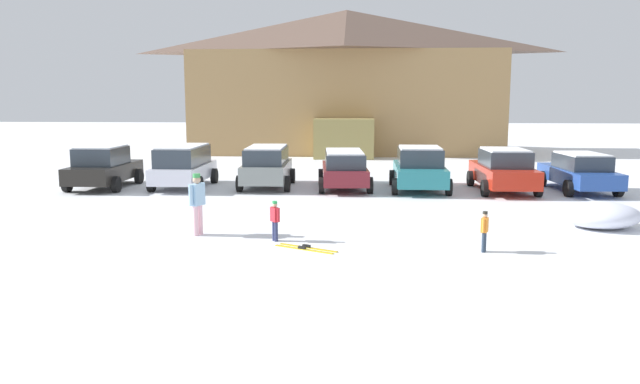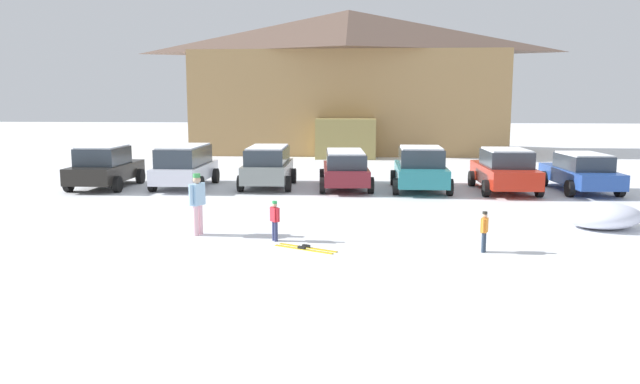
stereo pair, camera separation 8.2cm
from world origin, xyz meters
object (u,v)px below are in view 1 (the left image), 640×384
at_px(parked_white_suv, 184,165).
at_px(parked_blue_hatchback, 579,172).
at_px(pair_of_skis, 306,248).
at_px(skier_child_in_red_jacket, 275,219).
at_px(ski_lodge, 346,81).
at_px(parked_red_sedan, 503,170).
at_px(parked_teal_hatchback, 419,168).
at_px(skier_child_in_orange_jacket, 485,229).
at_px(plowed_snow_pile, 600,215).
at_px(parked_grey_wagon, 267,165).
at_px(parked_black_sedan, 103,167).
at_px(skier_adult_in_blue_parka, 197,201).
at_px(parked_maroon_van, 344,168).

xyz_separation_m(parked_white_suv, parked_blue_hatchback, (15.86, -0.11, -0.14)).
distance_m(parked_blue_hatchback, pair_of_skis, 14.21).
bearing_deg(skier_child_in_red_jacket, ski_lodge, 87.24).
bearing_deg(ski_lodge, pair_of_skis, -90.92).
xyz_separation_m(parked_red_sedan, skier_child_in_red_jacket, (-7.85, -9.09, -0.26)).
bearing_deg(parked_blue_hatchback, pair_of_skis, -134.74).
relative_size(parked_teal_hatchback, parked_blue_hatchback, 0.95).
bearing_deg(parked_white_suv, ski_lodge, 70.28).
distance_m(ski_lodge, pair_of_skis, 28.24).
height_order(skier_child_in_orange_jacket, plowed_snow_pile, skier_child_in_orange_jacket).
distance_m(parked_white_suv, parked_red_sedan, 12.87).
distance_m(parked_teal_hatchback, skier_child_in_red_jacket, 10.28).
distance_m(parked_grey_wagon, parked_blue_hatchback, 12.46).
bearing_deg(plowed_snow_pile, parked_black_sedan, 158.27).
relative_size(parked_blue_hatchback, skier_adult_in_blue_parka, 2.78).
xyz_separation_m(parked_maroon_van, parked_blue_hatchback, (9.27, -0.24, -0.06)).
bearing_deg(skier_child_in_orange_jacket, plowed_snow_pile, 38.08).
relative_size(parked_black_sedan, plowed_snow_pile, 1.85).
height_order(ski_lodge, parked_black_sedan, ski_lodge).
height_order(parked_black_sedan, skier_child_in_red_jacket, parked_black_sedan).
bearing_deg(parked_black_sedan, skier_child_in_red_jacket, -47.65).
bearing_deg(parked_red_sedan, parked_maroon_van, 176.08).
height_order(parked_white_suv, parked_maroon_van, parked_white_suv).
distance_m(ski_lodge, skier_adult_in_blue_parka, 26.95).
bearing_deg(ski_lodge, parked_white_suv, -109.72).
bearing_deg(parked_black_sedan, parked_maroon_van, 2.64).
bearing_deg(plowed_snow_pile, ski_lodge, 107.23).
height_order(parked_white_suv, parked_teal_hatchback, parked_teal_hatchback).
bearing_deg(parked_blue_hatchback, skier_child_in_red_jacket, -139.45).
distance_m(parked_maroon_van, parked_red_sedan, 6.29).
bearing_deg(ski_lodge, parked_black_sedan, -118.03).
xyz_separation_m(parked_teal_hatchback, pair_of_skis, (-3.72, -10.00, -0.85)).
distance_m(parked_white_suv, skier_child_in_red_jacket, 10.65).
xyz_separation_m(ski_lodge, skier_adult_in_blue_parka, (-3.48, -26.45, -3.83)).
height_order(parked_teal_hatchback, skier_child_in_orange_jacket, parked_teal_hatchback).
height_order(parked_grey_wagon, parked_maroon_van, parked_grey_wagon).
relative_size(ski_lodge, parked_black_sedan, 5.01).
height_order(parked_maroon_van, skier_adult_in_blue_parka, skier_adult_in_blue_parka).
xyz_separation_m(skier_adult_in_blue_parka, pair_of_skis, (3.03, -1.38, -0.92)).
bearing_deg(pair_of_skis, parked_black_sedan, 132.75).
height_order(parked_teal_hatchback, skier_child_in_red_jacket, parked_teal_hatchback).
relative_size(ski_lodge, skier_child_in_red_jacket, 19.63).
relative_size(pair_of_skis, plowed_snow_pile, 0.72).
height_order(ski_lodge, parked_blue_hatchback, ski_lodge).
bearing_deg(ski_lodge, parked_teal_hatchback, -79.61).
relative_size(skier_child_in_orange_jacket, plowed_snow_pile, 0.44).
xyz_separation_m(parked_black_sedan, plowed_snow_pile, (17.28, -6.88, -0.49)).
bearing_deg(parked_grey_wagon, parked_white_suv, -175.64).
bearing_deg(parked_maroon_van, parked_teal_hatchback, -6.06).
height_order(parked_teal_hatchback, parked_red_sedan, parked_teal_hatchback).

